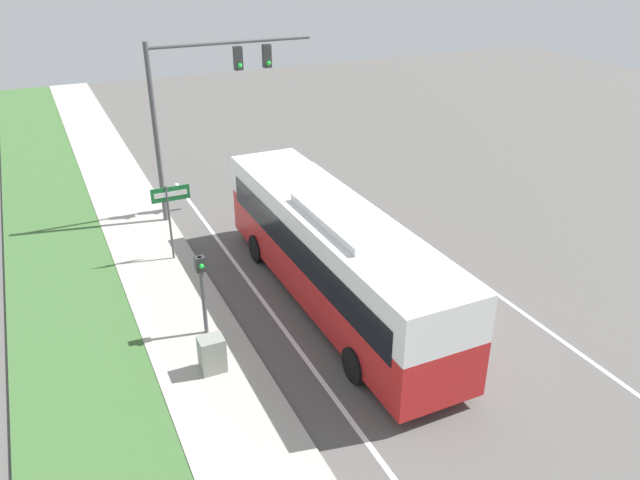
{
  "coord_description": "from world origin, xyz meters",
  "views": [
    {
      "loc": [
        -9.34,
        -13.38,
        10.77
      ],
      "look_at": [
        -1.56,
        3.11,
        1.81
      ],
      "focal_mm": 35.0,
      "sensor_mm": 36.0,
      "label": 1
    }
  ],
  "objects_px": {
    "bus": "(333,250)",
    "signal_gantry": "(201,93)",
    "street_sign": "(170,208)",
    "utility_cabinet": "(212,354)",
    "pedestrian_signal": "(202,282)"
  },
  "relations": [
    {
      "from": "pedestrian_signal",
      "to": "signal_gantry",
      "type": "bearing_deg",
      "value": 72.89
    },
    {
      "from": "bus",
      "to": "pedestrian_signal",
      "type": "relative_size",
      "value": 4.61
    },
    {
      "from": "bus",
      "to": "street_sign",
      "type": "bearing_deg",
      "value": 127.47
    },
    {
      "from": "bus",
      "to": "signal_gantry",
      "type": "distance_m",
      "value": 9.33
    },
    {
      "from": "signal_gantry",
      "to": "street_sign",
      "type": "relative_size",
      "value": 2.48
    },
    {
      "from": "signal_gantry",
      "to": "bus",
      "type": "bearing_deg",
      "value": -79.91
    },
    {
      "from": "signal_gantry",
      "to": "utility_cabinet",
      "type": "distance_m",
      "value": 11.8
    },
    {
      "from": "bus",
      "to": "street_sign",
      "type": "height_order",
      "value": "bus"
    },
    {
      "from": "signal_gantry",
      "to": "street_sign",
      "type": "xyz_separation_m",
      "value": [
        -2.36,
        -3.54,
        -3.07
      ]
    },
    {
      "from": "signal_gantry",
      "to": "pedestrian_signal",
      "type": "relative_size",
      "value": 2.75
    },
    {
      "from": "bus",
      "to": "signal_gantry",
      "type": "height_order",
      "value": "signal_gantry"
    },
    {
      "from": "pedestrian_signal",
      "to": "street_sign",
      "type": "xyz_separation_m",
      "value": [
        0.31,
        5.14,
        0.28
      ]
    },
    {
      "from": "street_sign",
      "to": "utility_cabinet",
      "type": "bearing_deg",
      "value": -95.26
    },
    {
      "from": "signal_gantry",
      "to": "street_sign",
      "type": "height_order",
      "value": "signal_gantry"
    },
    {
      "from": "street_sign",
      "to": "pedestrian_signal",
      "type": "bearing_deg",
      "value": -93.49
    }
  ]
}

